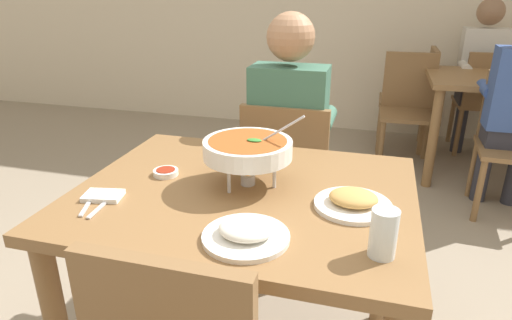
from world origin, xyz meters
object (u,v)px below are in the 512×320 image
(diner_main, at_px, (290,130))
(curry_bowl, at_px, (249,149))
(rice_plate, at_px, (246,233))
(sauce_dish, at_px, (166,172))
(drink_glass, at_px, (383,236))
(appetizer_plate, at_px, (353,201))
(dining_table_main, at_px, (244,222))
(chair_bg_left, at_px, (486,98))
(patron_bg_left, at_px, (481,68))
(chair_bg_window, at_px, (408,103))
(chair_bg_corner, at_px, (416,93))
(chair_diner_main, at_px, (287,177))
(dining_table_far, at_px, (497,96))

(diner_main, relative_size, curry_bowl, 3.94)
(diner_main, xyz_separation_m, rice_plate, (0.09, -1.06, 0.05))
(rice_plate, relative_size, sauce_dish, 2.67)
(sauce_dish, bearing_deg, drink_glass, -22.52)
(rice_plate, bearing_deg, appetizer_plate, 44.97)
(rice_plate, bearing_deg, curry_bowl, 105.08)
(drink_glass, bearing_deg, dining_table_main, 148.80)
(chair_bg_left, relative_size, patron_bg_left, 0.69)
(rice_plate, height_order, patron_bg_left, patron_bg_left)
(chair_bg_window, xyz_separation_m, patron_bg_left, (0.59, 0.45, 0.24))
(appetizer_plate, height_order, sauce_dish, appetizer_plate)
(chair_bg_left, xyz_separation_m, chair_bg_corner, (-0.56, 0.02, 0.00))
(diner_main, height_order, chair_bg_corner, diner_main)
(appetizer_plate, bearing_deg, chair_bg_window, 83.33)
(sauce_dish, relative_size, chair_bg_window, 0.10)
(dining_table_main, distance_m, appetizer_plate, 0.39)
(drink_glass, bearing_deg, chair_diner_main, 113.97)
(dining_table_far, bearing_deg, chair_diner_main, -128.63)
(chair_diner_main, bearing_deg, appetizer_plate, -64.78)
(diner_main, xyz_separation_m, drink_glass, (0.45, -1.04, 0.09))
(drink_glass, xyz_separation_m, patron_bg_left, (0.79, 3.17, -0.09))
(curry_bowl, bearing_deg, diner_main, 90.28)
(chair_diner_main, xyz_separation_m, chair_bg_window, (0.65, 1.72, 0.00))
(chair_diner_main, xyz_separation_m, chair_bg_left, (1.30, 2.07, 0.00))
(curry_bowl, bearing_deg, chair_bg_corner, 75.25)
(drink_glass, relative_size, chair_bg_left, 0.14)
(curry_bowl, bearing_deg, chair_diner_main, 90.29)
(sauce_dish, bearing_deg, chair_bg_left, 59.88)
(chair_diner_main, distance_m, curry_bowl, 0.80)
(sauce_dish, height_order, chair_bg_window, chair_bg_window)
(diner_main, distance_m, sauce_dish, 0.79)
(dining_table_main, distance_m, chair_diner_main, 0.75)
(drink_glass, xyz_separation_m, dining_table_far, (0.81, 2.59, -0.20))
(dining_table_far, bearing_deg, chair_bg_window, 167.31)
(dining_table_main, bearing_deg, dining_table_far, 61.44)
(curry_bowl, distance_m, patron_bg_left, 3.12)
(patron_bg_left, bearing_deg, appetizer_plate, -106.65)
(curry_bowl, xyz_separation_m, chair_bg_corner, (0.73, 2.78, -0.40))
(appetizer_plate, bearing_deg, drink_glass, -70.09)
(dining_table_main, bearing_deg, chair_bg_corner, 75.41)
(dining_table_main, height_order, chair_bg_window, chair_bg_window)
(dining_table_far, bearing_deg, chair_bg_left, 85.81)
(diner_main, relative_size, drink_glass, 10.08)
(chair_bg_corner, height_order, chair_bg_window, same)
(diner_main, relative_size, rice_plate, 5.46)
(chair_bg_left, bearing_deg, rice_plate, -111.19)
(sauce_dish, xyz_separation_m, drink_glass, (0.76, -0.31, 0.05))
(chair_diner_main, height_order, diner_main, diner_main)
(chair_diner_main, distance_m, chair_bg_left, 2.44)
(rice_plate, bearing_deg, chair_diner_main, 95.25)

